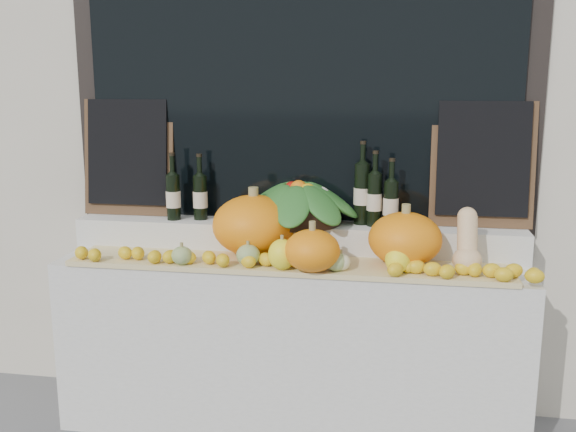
{
  "coord_description": "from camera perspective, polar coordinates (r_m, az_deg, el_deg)",
  "views": [
    {
      "loc": [
        0.5,
        -1.5,
        1.75
      ],
      "look_at": [
        0.0,
        1.45,
        1.12
      ],
      "focal_mm": 40.0,
      "sensor_mm": 36.0,
      "label": 1
    }
  ],
  "objects": [
    {
      "name": "chalkboard_left",
      "position": [
        3.56,
        -14.03,
        5.28
      ],
      "size": [
        0.5,
        0.1,
        0.62
      ],
      "rotation": [
        -0.12,
        0.0,
        0.0
      ],
      "color": "#4C331E",
      "rests_on": "rear_tier"
    },
    {
      "name": "pumpkin_center",
      "position": [
        2.9,
        2.16,
        -3.08
      ],
      "size": [
        0.27,
        0.27,
        0.19
      ],
      "primitive_type": "ellipsoid",
      "rotation": [
        0.0,
        0.0,
        0.04
      ],
      "color": "orange",
      "rests_on": "straw_bedding"
    },
    {
      "name": "butternut_squash",
      "position": [
        3.01,
        15.64,
        -2.39
      ],
      "size": [
        0.13,
        0.2,
        0.28
      ],
      "color": "#E9BB89",
      "rests_on": "straw_bedding"
    },
    {
      "name": "wine_bottle_near_right",
      "position": [
        3.22,
        7.69,
        1.53
      ],
      "size": [
        0.08,
        0.08,
        0.38
      ],
      "color": "black",
      "rests_on": "rear_tier"
    },
    {
      "name": "rear_tier",
      "position": [
        3.31,
        0.65,
        -1.92
      ],
      "size": [
        2.3,
        0.25,
        0.16
      ],
      "primitive_type": "cube",
      "color": "silver",
      "rests_on": "display_sill"
    },
    {
      "name": "chalkboard_right",
      "position": [
        3.29,
        16.93,
        4.61
      ],
      "size": [
        0.5,
        0.1,
        0.62
      ],
      "rotation": [
        -0.12,
        0.0,
        0.0
      ],
      "color": "#4C331E",
      "rests_on": "rear_tier"
    },
    {
      "name": "wine_bottle_far_right",
      "position": [
        3.2,
        9.12,
        1.12
      ],
      "size": [
        0.08,
        0.08,
        0.34
      ],
      "color": "black",
      "rests_on": "rear_tier"
    },
    {
      "name": "pumpkin_left",
      "position": [
        3.17,
        -3.07,
        -0.81
      ],
      "size": [
        0.54,
        0.54,
        0.3
      ],
      "primitive_type": "ellipsoid",
      "rotation": [
        0.0,
        0.0,
        -0.41
      ],
      "color": "orange",
      "rests_on": "straw_bedding"
    },
    {
      "name": "straw_bedding",
      "position": [
        3.07,
        -0.16,
        -4.35
      ],
      "size": [
        2.1,
        0.32,
        0.02
      ],
      "primitive_type": "cube",
      "color": "tan",
      "rests_on": "display_sill"
    },
    {
      "name": "produce_bowl",
      "position": [
        3.26,
        0.95,
        1.23
      ],
      "size": [
        0.65,
        0.65,
        0.23
      ],
      "color": "black",
      "rests_on": "rear_tier"
    },
    {
      "name": "wine_bottle_near_left",
      "position": [
        3.38,
        -7.81,
        1.73
      ],
      "size": [
        0.08,
        0.08,
        0.35
      ],
      "color": "black",
      "rests_on": "rear_tier"
    },
    {
      "name": "wine_bottle_far_left",
      "position": [
        3.39,
        -10.16,
        1.74
      ],
      "size": [
        0.08,
        0.08,
        0.35
      ],
      "color": "black",
      "rests_on": "rear_tier"
    },
    {
      "name": "decorative_gourds",
      "position": [
        2.94,
        0.98,
        -3.71
      ],
      "size": [
        1.11,
        0.16,
        0.16
      ],
      "color": "#366A1F",
      "rests_on": "straw_bedding"
    },
    {
      "name": "lemon_heap",
      "position": [
        2.95,
        -0.52,
        -4.12
      ],
      "size": [
        2.2,
        0.16,
        0.06
      ],
      "primitive_type": null,
      "color": "yellow",
      "rests_on": "straw_bedding"
    },
    {
      "name": "wine_bottle_tall",
      "position": [
        3.25,
        6.59,
        2.03
      ],
      "size": [
        0.08,
        0.08,
        0.42
      ],
      "color": "black",
      "rests_on": "rear_tier"
    },
    {
      "name": "display_sill",
      "position": [
        3.34,
        0.22,
        -11.24
      ],
      "size": [
        2.3,
        0.55,
        0.88
      ],
      "primitive_type": "cube",
      "color": "silver",
      "rests_on": "ground"
    },
    {
      "name": "pumpkin_right",
      "position": [
        3.04,
        10.36,
        -2.01
      ],
      "size": [
        0.44,
        0.44,
        0.25
      ],
      "primitive_type": "ellipsoid",
      "rotation": [
        0.0,
        0.0,
        0.34
      ],
      "color": "orange",
      "rests_on": "straw_bedding"
    }
  ]
}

